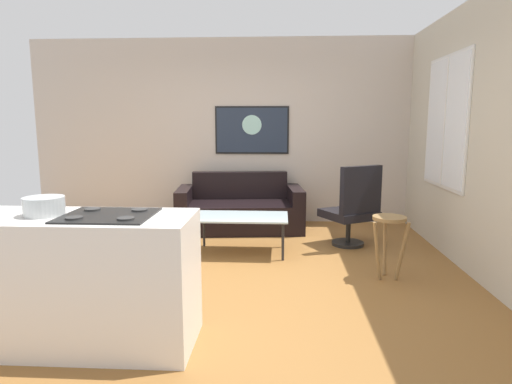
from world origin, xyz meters
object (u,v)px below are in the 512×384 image
(armchair, at_px, (353,208))
(bar_stool, at_px, (389,230))
(mixing_bowl, at_px, (44,206))
(coffee_table, at_px, (241,219))
(wall_painting, at_px, (252,130))
(couch, at_px, (240,211))

(armchair, relative_size, bar_stool, 1.63)
(bar_stool, xyz_separation_m, mixing_bowl, (-2.68, -1.43, 0.49))
(coffee_table, relative_size, bar_stool, 1.74)
(armchair, height_order, wall_painting, wall_painting)
(mixing_bowl, bearing_deg, coffee_table, 62.73)
(couch, bearing_deg, mixing_bowl, -106.75)
(couch, distance_m, armchair, 1.72)
(bar_stool, bearing_deg, mixing_bowl, -151.80)
(mixing_bowl, bearing_deg, armchair, 45.54)
(mixing_bowl, bearing_deg, bar_stool, 28.20)
(bar_stool, bearing_deg, couch, 130.30)
(couch, xyz_separation_m, armchair, (1.49, -0.83, 0.22))
(coffee_table, bearing_deg, mixing_bowl, -117.27)
(couch, xyz_separation_m, bar_stool, (1.66, -1.95, 0.22))
(couch, height_order, wall_painting, wall_painting)
(bar_stool, bearing_deg, coffee_table, 153.02)
(armchair, xyz_separation_m, bar_stool, (0.17, -1.12, -0.00))
(couch, xyz_separation_m, mixing_bowl, (-1.02, -3.39, 0.71))
(coffee_table, distance_m, armchair, 1.41)
(bar_stool, xyz_separation_m, wall_painting, (-1.52, 2.50, 0.93))
(armchair, bearing_deg, mixing_bowl, -134.46)
(couch, height_order, coffee_table, couch)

